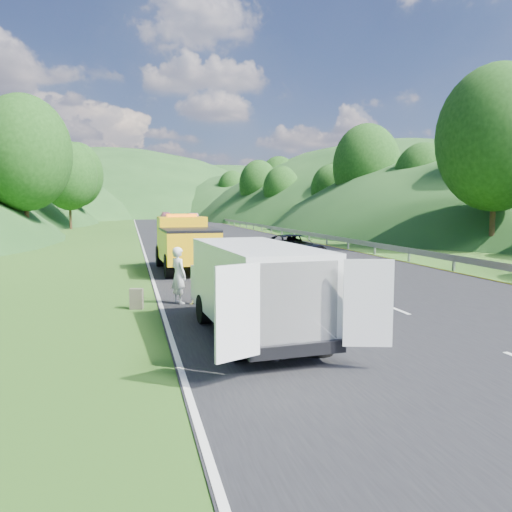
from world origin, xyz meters
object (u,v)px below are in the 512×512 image
object	(u,v)px
spare_tire	(316,354)
passing_suv	(293,262)
suitcase	(137,299)
white_van	(254,284)
worker	(278,360)
tow_truck	(185,244)
child	(198,305)
woman	(179,304)

from	to	relation	value
spare_tire	passing_suv	bearing A→B (deg)	73.25
suitcase	spare_tire	bearing A→B (deg)	-57.19
passing_suv	white_van	bearing A→B (deg)	-114.43
worker	spare_tire	world-z (taller)	worker
tow_truck	white_van	bearing A→B (deg)	-90.31
white_van	child	size ratio (longest dim) A/B	6.21
woman	suitcase	xyz separation A→B (m)	(-1.33, -0.44, 0.32)
woman	child	size ratio (longest dim) A/B	1.75
woman	spare_tire	world-z (taller)	woman
tow_truck	suitcase	xyz separation A→B (m)	(-2.40, -8.31, -1.01)
woman	passing_suv	xyz separation A→B (m)	(7.28, 10.30, 0.00)
tow_truck	worker	bearing A→B (deg)	-90.38
tow_truck	suitcase	bearing A→B (deg)	-107.94
child	spare_tire	size ratio (longest dim) A/B	1.42
worker	passing_suv	bearing A→B (deg)	42.43
tow_truck	white_van	world-z (taller)	tow_truck
woman	passing_suv	world-z (taller)	woman
suitcase	passing_suv	bearing A→B (deg)	51.29
woman	passing_suv	distance (m)	12.62
worker	spare_tire	size ratio (longest dim) A/B	2.57
white_van	child	distance (m)	4.29
white_van	passing_suv	distance (m)	15.86
woman	tow_truck	bearing A→B (deg)	-34.06
suitcase	spare_tire	world-z (taller)	suitcase
woman	suitcase	size ratio (longest dim) A/B	2.89
woman	child	distance (m)	0.66
woman	passing_suv	size ratio (longest dim) A/B	0.34
tow_truck	passing_suv	size ratio (longest dim) A/B	1.20
woman	spare_tire	xyz separation A→B (m)	(2.34, -6.13, 0.00)
passing_suv	child	bearing A→B (deg)	-124.81
child	passing_suv	size ratio (longest dim) A/B	0.20
worker	spare_tire	bearing A→B (deg)	-14.79
white_van	spare_tire	size ratio (longest dim) A/B	8.79
worker	suitcase	world-z (taller)	worker
tow_truck	woman	bearing A→B (deg)	-99.57
child	spare_tire	distance (m)	6.04
white_van	passing_suv	bearing A→B (deg)	64.51
white_van	passing_suv	size ratio (longest dim) A/B	1.22
white_van	suitcase	xyz separation A→B (m)	(-2.72, 3.93, -0.96)
child	suitcase	size ratio (longest dim) A/B	1.65
worker	suitcase	xyz separation A→B (m)	(-2.76, 5.90, 0.32)
woman	spare_tire	bearing A→B (deg)	174.56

